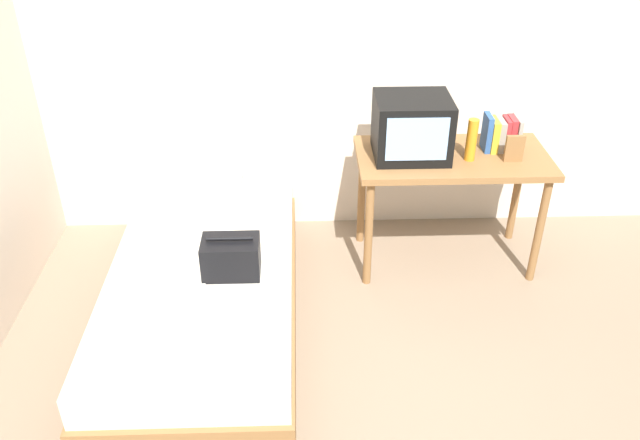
# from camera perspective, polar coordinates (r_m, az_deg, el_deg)

# --- Properties ---
(ground_plane) EXTENTS (8.00, 8.00, 0.00)m
(ground_plane) POSITION_cam_1_polar(r_m,az_deg,el_deg) (3.30, 3.64, -18.27)
(ground_plane) COLOR #84705B
(wall_back) EXTENTS (5.20, 0.10, 2.60)m
(wall_back) POSITION_cam_1_polar(r_m,az_deg,el_deg) (4.29, 1.81, 15.22)
(wall_back) COLOR beige
(wall_back) RESTS_ON ground
(bed) EXTENTS (1.00, 2.00, 0.45)m
(bed) POSITION_cam_1_polar(r_m,az_deg,el_deg) (3.76, -9.86, -6.51)
(bed) COLOR olive
(bed) RESTS_ON ground
(desk) EXTENTS (1.16, 0.60, 0.76)m
(desk) POSITION_cam_1_polar(r_m,az_deg,el_deg) (4.12, 11.30, 4.31)
(desk) COLOR olive
(desk) RESTS_ON ground
(tv) EXTENTS (0.44, 0.39, 0.36)m
(tv) POSITION_cam_1_polar(r_m,az_deg,el_deg) (3.96, 7.94, 7.95)
(tv) COLOR black
(tv) RESTS_ON desk
(water_bottle) EXTENTS (0.06, 0.06, 0.26)m
(water_bottle) POSITION_cam_1_polar(r_m,az_deg,el_deg) (3.98, 12.97, 6.77)
(water_bottle) COLOR orange
(water_bottle) RESTS_ON desk
(book_row) EXTENTS (0.21, 0.16, 0.22)m
(book_row) POSITION_cam_1_polar(r_m,az_deg,el_deg) (4.17, 15.37, 7.20)
(book_row) COLOR #2D5699
(book_row) RESTS_ON desk
(picture_frame) EXTENTS (0.11, 0.02, 0.16)m
(picture_frame) POSITION_cam_1_polar(r_m,az_deg,el_deg) (4.05, 16.46, 5.94)
(picture_frame) COLOR olive
(picture_frame) RESTS_ON desk
(pillow) EXTENTS (0.43, 0.32, 0.11)m
(pillow) POSITION_cam_1_polar(r_m,az_deg,el_deg) (4.21, -9.75, 2.66)
(pillow) COLOR silver
(pillow) RESTS_ON bed
(handbag) EXTENTS (0.30, 0.20, 0.23)m
(handbag) POSITION_cam_1_polar(r_m,az_deg,el_deg) (3.48, -7.70, -3.18)
(handbag) COLOR black
(handbag) RESTS_ON bed
(magazine) EXTENTS (0.21, 0.29, 0.01)m
(magazine) POSITION_cam_1_polar(r_m,az_deg,el_deg) (3.37, -11.92, -6.97)
(magazine) COLOR white
(magazine) RESTS_ON bed
(remote_dark) EXTENTS (0.04, 0.16, 0.02)m
(remote_dark) POSITION_cam_1_polar(r_m,az_deg,el_deg) (3.19, -9.81, -9.22)
(remote_dark) COLOR black
(remote_dark) RESTS_ON bed
(remote_silver) EXTENTS (0.04, 0.14, 0.02)m
(remote_silver) POSITION_cam_1_polar(r_m,az_deg,el_deg) (3.69, -12.33, -3.06)
(remote_silver) COLOR #B7B7BC
(remote_silver) RESTS_ON bed
(folded_towel) EXTENTS (0.28, 0.22, 0.05)m
(folded_towel) POSITION_cam_1_polar(r_m,az_deg,el_deg) (3.14, -10.52, -9.64)
(folded_towel) COLOR white
(folded_towel) RESTS_ON bed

